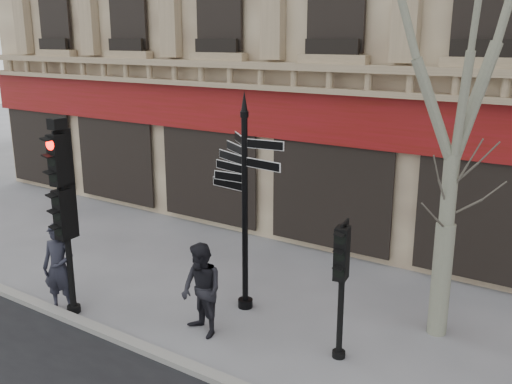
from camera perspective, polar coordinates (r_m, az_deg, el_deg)
ground at (r=11.60m, az=-4.19°, el=-13.44°), size 80.00×80.00×0.00m
kerb at (r=10.66m, az=-9.04°, el=-16.01°), size 80.00×0.25×0.12m
fingerpost at (r=11.36m, az=-1.15°, el=2.57°), size 2.40×2.40×4.57m
traffic_signal_main at (r=11.87m, az=-18.71°, el=-0.17°), size 0.48×0.37×4.07m
traffic_signal_secondary at (r=9.99m, az=8.63°, el=-7.48°), size 0.46×0.37×2.48m
plane_tree at (r=10.60m, az=20.27°, el=16.94°), size 3.24×3.24×8.60m
pedestrian_a at (r=12.55m, az=-19.10°, el=-7.17°), size 0.82×0.70×1.91m
pedestrian_b at (r=11.01m, az=-5.46°, el=-9.76°), size 1.07×0.94×1.84m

